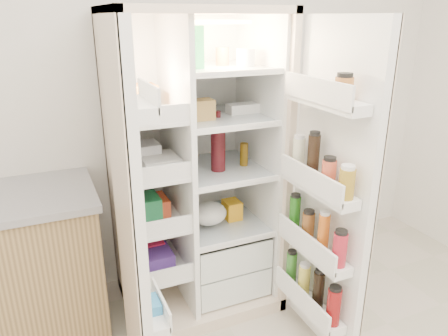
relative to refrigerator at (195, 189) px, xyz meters
name	(u,v)px	position (x,y,z in m)	size (l,w,h in m)	color
wall_back	(182,82)	(0.05, 0.35, 0.61)	(4.00, 0.02, 2.70)	white
refrigerator	(195,189)	(0.00, 0.00, 0.00)	(0.92, 0.70, 1.80)	beige
freezer_door	(131,225)	(-0.51, -0.60, 0.15)	(0.15, 0.40, 1.72)	white
fridge_door	(328,201)	(0.47, -0.70, 0.13)	(0.17, 0.58, 1.72)	white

